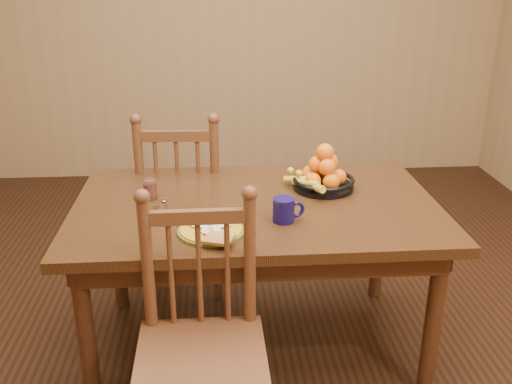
{
  "coord_description": "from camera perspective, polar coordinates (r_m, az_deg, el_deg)",
  "views": [
    {
      "loc": [
        -0.18,
        -2.32,
        1.72
      ],
      "look_at": [
        0.0,
        0.0,
        0.8
      ],
      "focal_mm": 40.0,
      "sensor_mm": 36.0,
      "label": 1
    }
  ],
  "objects": [
    {
      "name": "room",
      "position": [
        2.35,
        0.0,
        12.55
      ],
      "size": [
        4.52,
        5.02,
        2.72
      ],
      "color": "black",
      "rests_on": "ground"
    },
    {
      "name": "dining_table",
      "position": [
        2.55,
        0.0,
        -2.82
      ],
      "size": [
        1.6,
        1.0,
        0.75
      ],
      "color": "black",
      "rests_on": "ground"
    },
    {
      "name": "chair_far",
      "position": [
        3.15,
        -7.36,
        -1.36
      ],
      "size": [
        0.48,
        0.46,
        1.02
      ],
      "rotation": [
        0.0,
        0.0,
        3.1
      ],
      "color": "#442314",
      "rests_on": "ground"
    },
    {
      "name": "chair_near",
      "position": [
        2.08,
        -5.5,
        -15.01
      ],
      "size": [
        0.45,
        0.43,
        0.99
      ],
      "rotation": [
        0.0,
        0.0,
        0.01
      ],
      "color": "#442314",
      "rests_on": "ground"
    },
    {
      "name": "breakfast_plate",
      "position": [
        2.24,
        -4.47,
        -3.83
      ],
      "size": [
        0.26,
        0.3,
        0.04
      ],
      "color": "#59601E",
      "rests_on": "dining_table"
    },
    {
      "name": "fork",
      "position": [
        2.43,
        -10.14,
        -2.14
      ],
      "size": [
        0.06,
        0.18,
        0.0
      ],
      "rotation": [
        0.0,
        0.0,
        0.27
      ],
      "color": "silver",
      "rests_on": "dining_table"
    },
    {
      "name": "spoon",
      "position": [
        2.54,
        -9.08,
        -1.0
      ],
      "size": [
        0.04,
        0.16,
        0.01
      ],
      "rotation": [
        0.0,
        0.0,
        0.13
      ],
      "color": "silver",
      "rests_on": "dining_table"
    },
    {
      "name": "coffee_mug",
      "position": [
        2.32,
        2.9,
        -1.77
      ],
      "size": [
        0.13,
        0.09,
        0.1
      ],
      "color": "#100B40",
      "rests_on": "dining_table"
    },
    {
      "name": "juice_glass",
      "position": [
        2.59,
        -10.54,
        0.23
      ],
      "size": [
        0.06,
        0.06,
        0.09
      ],
      "color": "silver",
      "rests_on": "dining_table"
    },
    {
      "name": "fruit_bowl",
      "position": [
        2.67,
        6.67,
        1.59
      ],
      "size": [
        0.32,
        0.32,
        0.22
      ],
      "color": "black",
      "rests_on": "dining_table"
    }
  ]
}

